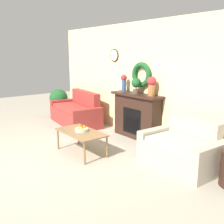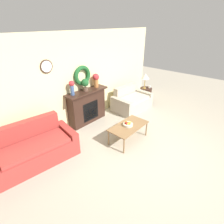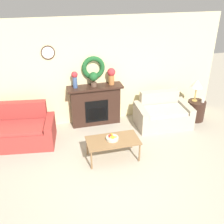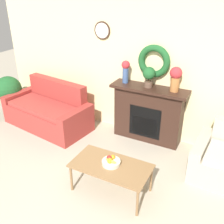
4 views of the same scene
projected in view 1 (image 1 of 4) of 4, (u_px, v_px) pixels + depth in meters
name	position (u px, v px, depth m)	size (l,w,h in m)	color
ground_plane	(36.00, 164.00, 4.78)	(16.00, 16.00, 0.00)	#ADA38E
wall_back	(143.00, 80.00, 6.16)	(6.80, 0.18, 2.70)	beige
fireplace	(137.00, 116.00, 6.20)	(1.39, 0.41, 1.06)	#331E16
couch_left	(76.00, 113.00, 7.49)	(1.92, 1.11, 0.92)	#9E332D
loveseat_right	(182.00, 150.00, 4.67)	(1.42, 0.96, 0.82)	#B2A893
coffee_table	(81.00, 133.00, 5.21)	(1.10, 0.59, 0.46)	olive
fruit_bowl	(81.00, 129.00, 5.22)	(0.26, 0.26, 0.12)	beige
vase_on_mantel_left	(124.00, 82.00, 6.40)	(0.15, 0.15, 0.41)	#3D5684
vase_on_mantel_right	(152.00, 85.00, 5.71)	(0.21, 0.21, 0.43)	#AD6B38
potted_plant_on_mantel	(136.00, 84.00, 6.05)	(0.22, 0.22, 0.36)	brown
potted_plant_floor_by_couch	(59.00, 99.00, 8.33)	(0.58, 0.58, 0.88)	brown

